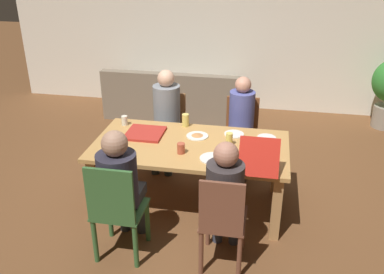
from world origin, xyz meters
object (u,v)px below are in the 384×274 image
Objects in this scene: plate_0 at (213,158)px; plate_3 at (267,138)px; pizza_box_0 at (145,133)px; plate_2 at (234,134)px; person_3 at (241,119)px; pizza_box_1 at (259,157)px; chair_3 at (241,128)px; drinking_glass_1 at (229,139)px; dining_table at (190,153)px; couch at (173,99)px; chair_2 at (223,220)px; drinking_glass_2 at (181,148)px; person_1 at (166,112)px; chair_0 at (116,210)px; plate_1 at (197,136)px; person_0 at (120,181)px; drinking_glass_0 at (125,120)px; drinking_glass_3 at (185,120)px; person_2 at (225,192)px; chair_1 at (169,123)px.

plate_0 is 0.76m from plate_3.
plate_2 is at bearing 10.45° from pizza_box_0.
pizza_box_1 is at bearing -76.85° from person_3.
chair_3 is 6.55× the size of drinking_glass_1.
dining_table is 0.94× the size of couch.
chair_2 reaches higher than drinking_glass_2.
person_1 reaches higher than pizza_box_0.
chair_0 is 0.94m from chair_2.
person_0 is at bearing -116.36° from plate_1.
drinking_glass_2 is at bearing -115.52° from person_3.
plate_3 is at bearing 83.91° from pizza_box_1.
dining_table is at bearing 115.96° from chair_2.
plate_2 is at bearing -1.41° from drinking_glass_0.
drinking_glass_1 is 0.53m from drinking_glass_2.
plate_2 is (-0.03, -0.69, 0.23)m from chair_3.
person_3 is (0.46, 0.86, 0.07)m from dining_table.
chair_2 is at bearing -66.69° from drinking_glass_3.
person_0 is 1.25m from drinking_glass_1.
chair_2 is 3.67m from couch.
pizza_box_0 is 3.71× the size of drinking_glass_2.
chair_2 is 0.24m from person_2.
plate_2 is 2.00× the size of drinking_glass_2.
drinking_glass_1 reaches higher than plate_1.
plate_3 is (1.25, 1.13, 0.01)m from person_0.
pizza_box_0 is at bearing -169.55° from plate_2.
chair_1 is at bearing 60.48° from drinking_glass_0.
person_1 reaches higher than drinking_glass_2.
person_1 is 1.15m from drinking_glass_2.
plate_2 is at bearing -93.55° from person_3.
plate_0 reaches higher than dining_table.
drinking_glass_1 is at bearing 135.89° from pizza_box_1.
drinking_glass_3 is 2.21m from couch.
person_1 is 0.62m from drinking_glass_0.
drinking_glass_3 is at bearing 113.31° from chair_2.
pizza_box_0 reaches higher than plate_2.
person_1 is 0.70m from pizza_box_0.
dining_table is at bearing -101.12° from plate_1.
drinking_glass_0 is at bearing 170.00° from plate_1.
pizza_box_1 is 2.27× the size of plate_0.
person_3 is at bearing 64.48° from drinking_glass_2.
chair_0 is at bearing -115.11° from chair_3.
person_2 reaches higher than chair_3.
chair_0 reaches higher than drinking_glass_0.
person_1 is 3.13× the size of pizza_box_0.
person_0 is 9.12× the size of drinking_glass_1.
person_1 is 2.16× the size of pizza_box_1.
chair_3 is at bearing 90.00° from person_2.
pizza_box_1 is (0.26, -1.12, 0.08)m from person_3.
person_1 is at bearing 149.78° from plate_2.
plate_3 is 1.89× the size of drinking_glass_2.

